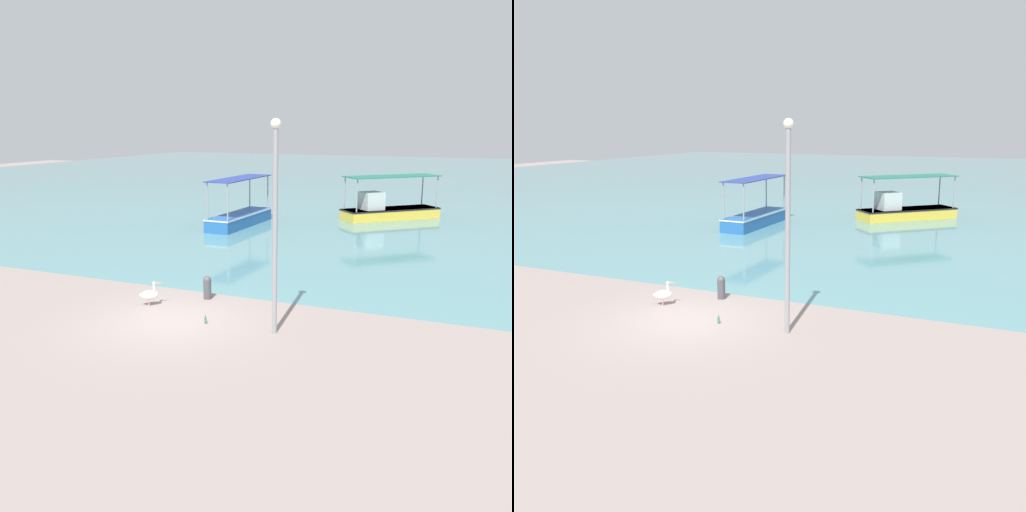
# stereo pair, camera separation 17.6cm
# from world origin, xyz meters

# --- Properties ---
(ground) EXTENTS (120.00, 120.00, 0.00)m
(ground) POSITION_xyz_m (0.00, 0.00, 0.00)
(ground) COLOR gray
(harbor_water) EXTENTS (110.00, 90.00, 0.00)m
(harbor_water) POSITION_xyz_m (0.00, 48.00, 0.00)
(harbor_water) COLOR #579095
(harbor_water) RESTS_ON ground
(fishing_boat_near_right) EXTENTS (5.74, 5.54, 2.66)m
(fishing_boat_near_right) POSITION_xyz_m (2.34, 21.55, 0.62)
(fishing_boat_near_right) COLOR yellow
(fishing_boat_near_right) RESTS_ON harbor_water
(fishing_boat_center) EXTENTS (1.73, 5.85, 2.75)m
(fishing_boat_center) POSITION_xyz_m (-5.06, 15.73, 0.55)
(fishing_boat_center) COLOR #2561AD
(fishing_boat_center) RESTS_ON harbor_water
(pelican) EXTENTS (0.69, 0.59, 0.80)m
(pelican) POSITION_xyz_m (-1.44, 0.99, 0.38)
(pelican) COLOR #E0997A
(pelican) RESTS_ON ground
(lamp_post) EXTENTS (0.28, 0.28, 5.89)m
(lamp_post) POSITION_xyz_m (3.17, 0.28, 3.31)
(lamp_post) COLOR gray
(lamp_post) RESTS_ON ground
(mooring_bollard) EXTENTS (0.28, 0.28, 0.79)m
(mooring_bollard) POSITION_xyz_m (-0.08, 2.39, 0.42)
(mooring_bollard) COLOR #47474C
(mooring_bollard) RESTS_ON ground
(glass_bottle) EXTENTS (0.07, 0.07, 0.27)m
(glass_bottle) POSITION_xyz_m (1.03, 0.18, 0.11)
(glass_bottle) COLOR #3F7F4C
(glass_bottle) RESTS_ON ground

